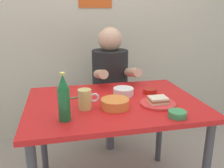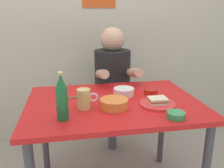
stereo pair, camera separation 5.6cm
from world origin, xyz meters
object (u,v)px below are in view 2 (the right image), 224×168
object	(u,v)px
sandwich	(158,100)
stool	(112,116)
sambal_bowl_red	(151,91)
dining_table	(113,114)
beer_bottle	(62,99)
plate_orange	(157,104)
beer_mug	(84,99)
person_seated	(113,73)

from	to	relation	value
sandwich	stool	bearing A→B (deg)	100.76
sambal_bowl_red	dining_table	bearing A→B (deg)	-161.80
sandwich	sambal_bowl_red	world-z (taller)	sandwich
beer_bottle	sambal_bowl_red	world-z (taller)	beer_bottle
plate_orange	sandwich	world-z (taller)	sandwich
plate_orange	sambal_bowl_red	size ratio (longest dim) A/B	2.29
sambal_bowl_red	beer_mug	bearing A→B (deg)	-159.14
sambal_bowl_red	beer_bottle	bearing A→B (deg)	-152.32
sambal_bowl_red	sandwich	bearing A→B (deg)	-98.16
person_seated	sambal_bowl_red	size ratio (longest dim) A/B	7.49
dining_table	beer_mug	bearing A→B (deg)	-155.38
dining_table	person_seated	size ratio (longest dim) A/B	1.53
beer_bottle	sambal_bowl_red	distance (m)	0.68
dining_table	stool	world-z (taller)	dining_table
stool	person_seated	distance (m)	0.42
stool	sandwich	size ratio (longest dim) A/B	4.09
dining_table	stool	xyz separation A→B (m)	(0.11, 0.63, -0.30)
beer_bottle	plate_orange	bearing A→B (deg)	9.98
plate_orange	sandwich	bearing A→B (deg)	90.00
stool	sandwich	xyz separation A→B (m)	(0.14, -0.75, 0.42)
beer_mug	beer_bottle	xyz separation A→B (m)	(-0.12, -0.13, 0.06)
beer_mug	beer_bottle	world-z (taller)	beer_bottle
stool	person_seated	world-z (taller)	person_seated
stool	person_seated	xyz separation A→B (m)	(0.00, -0.01, 0.42)
stool	beer_mug	xyz separation A→B (m)	(-0.30, -0.72, 0.45)
beer_mug	beer_bottle	distance (m)	0.19
beer_bottle	dining_table	bearing A→B (deg)	35.02
beer_mug	stool	bearing A→B (deg)	67.13
stool	person_seated	size ratio (longest dim) A/B	0.63
plate_orange	beer_mug	size ratio (longest dim) A/B	1.75
stool	sambal_bowl_red	bearing A→B (deg)	-72.08
dining_table	beer_bottle	bearing A→B (deg)	-144.98
sandwich	beer_mug	size ratio (longest dim) A/B	0.87
beer_mug	sambal_bowl_red	bearing A→B (deg)	20.86
beer_bottle	sambal_bowl_red	xyz separation A→B (m)	(0.60, 0.31, -0.10)
dining_table	beer_mug	distance (m)	0.26
beer_bottle	sandwich	bearing A→B (deg)	9.98
plate_orange	dining_table	bearing A→B (deg)	154.41
person_seated	beer_mug	size ratio (longest dim) A/B	5.71
beer_mug	dining_table	bearing A→B (deg)	24.62
dining_table	beer_mug	size ratio (longest dim) A/B	8.73
sambal_bowl_red	stool	bearing A→B (deg)	107.92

